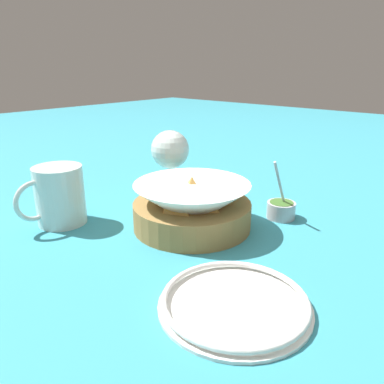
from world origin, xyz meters
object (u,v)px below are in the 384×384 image
(beer_mug, at_px, (59,198))
(side_plate, at_px, (235,302))
(wine_glass, at_px, (170,152))
(food_basket, at_px, (192,207))
(sauce_cup, at_px, (281,209))

(beer_mug, xyz_separation_m, side_plate, (-0.00, 0.40, -0.04))
(side_plate, bearing_deg, wine_glass, -125.13)
(food_basket, xyz_separation_m, wine_glass, (-0.11, -0.16, 0.06))
(wine_glass, bearing_deg, beer_mug, -8.40)
(wine_glass, height_order, side_plate, wine_glass)
(sauce_cup, xyz_separation_m, wine_glass, (0.04, -0.27, 0.08))
(beer_mug, bearing_deg, sauce_cup, 134.71)
(food_basket, xyz_separation_m, beer_mug, (0.15, -0.20, 0.01))
(wine_glass, distance_m, beer_mug, 0.27)
(food_basket, distance_m, beer_mug, 0.25)
(wine_glass, bearing_deg, food_basket, 56.54)
(food_basket, height_order, wine_glass, wine_glass)
(sauce_cup, relative_size, side_plate, 0.64)
(wine_glass, distance_m, side_plate, 0.46)
(wine_glass, xyz_separation_m, beer_mug, (0.26, -0.04, -0.05))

